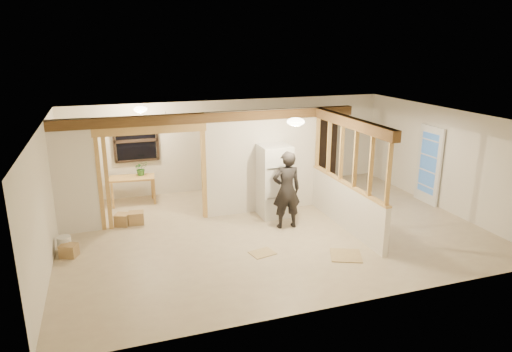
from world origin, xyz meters
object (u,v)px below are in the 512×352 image
object	(u,v)px
refrigerator	(274,181)
bookshelf	(319,150)
work_table	(133,190)
woman	(287,190)
shop_vac	(75,200)

from	to	relation	value
refrigerator	bookshelf	size ratio (longest dim) A/B	0.90
refrigerator	work_table	world-z (taller)	refrigerator
refrigerator	woman	bearing A→B (deg)	-90.57
work_table	bookshelf	world-z (taller)	bookshelf
shop_vac	bookshelf	xyz separation A→B (m)	(6.82, 0.43, 0.67)
refrigerator	shop_vac	size ratio (longest dim) A/B	2.98
bookshelf	work_table	bearing A→B (deg)	-177.02
refrigerator	shop_vac	bearing A→B (deg)	158.46
refrigerator	bookshelf	bearing A→B (deg)	44.39
work_table	bookshelf	bearing A→B (deg)	9.21
refrigerator	bookshelf	world-z (taller)	bookshelf
shop_vac	work_table	bearing A→B (deg)	5.95
refrigerator	woman	distance (m)	0.79
work_table	woman	bearing A→B (deg)	-34.74
shop_vac	refrigerator	bearing A→B (deg)	-21.54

